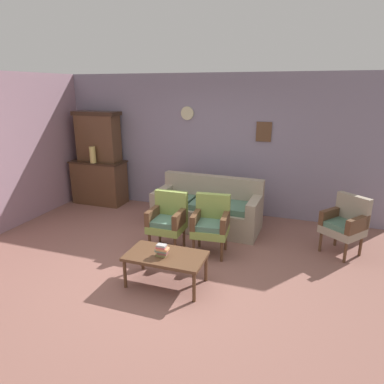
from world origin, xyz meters
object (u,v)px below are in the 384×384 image
(armchair_by_doorway, at_px, (168,219))
(armchair_row_middle, at_px, (211,222))
(side_cabinet, at_px, (100,182))
(book_stack_on_table, at_px, (162,250))
(floral_couch, at_px, (208,210))
(coffee_table, at_px, (166,258))
(vase_on_cabinet, at_px, (93,155))
(wingback_chair_by_fireplace, at_px, (345,222))

(armchair_by_doorway, distance_m, armchair_row_middle, 0.67)
(side_cabinet, distance_m, book_stack_on_table, 3.68)
(floral_couch, bearing_deg, coffee_table, -89.09)
(coffee_table, xyz_separation_m, book_stack_on_table, (-0.03, -0.05, 0.12))
(armchair_by_doorway, bearing_deg, vase_on_cabinet, 148.44)
(armchair_by_doorway, relative_size, book_stack_on_table, 5.28)
(armchair_row_middle, relative_size, coffee_table, 0.90)
(armchair_by_doorway, relative_size, armchair_row_middle, 1.00)
(floral_couch, relative_size, armchair_row_middle, 2.11)
(coffee_table, bearing_deg, floral_couch, 90.91)
(wingback_chair_by_fireplace, relative_size, book_stack_on_table, 5.28)
(book_stack_on_table, bearing_deg, vase_on_cabinet, 137.47)
(side_cabinet, distance_m, vase_on_cabinet, 0.66)
(side_cabinet, bearing_deg, wingback_chair_by_fireplace, -9.88)
(vase_on_cabinet, relative_size, coffee_table, 0.34)
(coffee_table, bearing_deg, armchair_row_middle, 73.99)
(side_cabinet, height_order, vase_on_cabinet, vase_on_cabinet)
(armchair_by_doorway, bearing_deg, coffee_table, -68.62)
(floral_couch, height_order, book_stack_on_table, floral_couch)
(armchair_row_middle, xyz_separation_m, wingback_chair_by_fireplace, (1.91, 0.65, 0.00))
(side_cabinet, relative_size, floral_couch, 0.61)
(vase_on_cabinet, distance_m, floral_couch, 2.75)
(floral_couch, xyz_separation_m, coffee_table, (0.03, -1.96, 0.05))
(coffee_table, relative_size, book_stack_on_table, 5.87)
(side_cabinet, height_order, armchair_by_doorway, side_cabinet)
(side_cabinet, height_order, coffee_table, side_cabinet)
(side_cabinet, xyz_separation_m, armchair_row_middle, (2.95, -1.49, 0.03))
(armchair_by_doorway, distance_m, coffee_table, 1.03)
(armchair_row_middle, xyz_separation_m, book_stack_on_table, (-0.32, -1.08, 0.00))
(side_cabinet, height_order, armchair_row_middle, side_cabinet)
(floral_couch, xyz_separation_m, armchair_by_doorway, (-0.34, -1.01, 0.17))
(armchair_by_doorway, bearing_deg, floral_couch, 71.25)
(armchair_by_doorway, height_order, coffee_table, armchair_by_doorway)
(side_cabinet, xyz_separation_m, armchair_by_doorway, (2.28, -1.57, 0.03))
(book_stack_on_table, bearing_deg, armchair_row_middle, 73.44)
(coffee_table, bearing_deg, book_stack_on_table, -117.01)
(vase_on_cabinet, height_order, wingback_chair_by_fireplace, vase_on_cabinet)
(armchair_by_doorway, xyz_separation_m, coffee_table, (0.37, -0.95, -0.12))
(book_stack_on_table, bearing_deg, wingback_chair_by_fireplace, 37.85)
(vase_on_cabinet, xyz_separation_m, book_stack_on_table, (2.61, -2.40, -0.60))
(side_cabinet, bearing_deg, coffee_table, -43.61)
(vase_on_cabinet, bearing_deg, armchair_by_doorway, -31.56)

